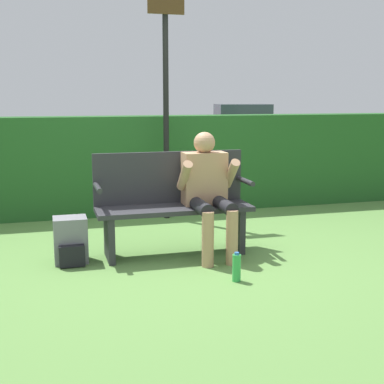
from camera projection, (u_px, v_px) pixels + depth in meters
name	position (u px, v px, depth m)	size (l,w,h in m)	color
ground_plane	(175.00, 254.00, 5.25)	(40.00, 40.00, 0.00)	#5B8942
hedge_back	(138.00, 165.00, 7.06)	(12.00, 0.45, 1.28)	#235623
park_bench	(173.00, 204.00, 5.23)	(1.51, 0.45, 0.99)	#2D2D33
person_seated	(208.00, 187.00, 5.14)	(0.56, 0.66, 1.19)	tan
backpack	(71.00, 241.00, 4.96)	(0.31, 0.34, 0.43)	slate
water_bottle	(237.00, 268.00, 4.47)	(0.07, 0.07, 0.25)	green
signpost	(166.00, 89.00, 6.52)	(0.45, 0.09, 2.80)	black
parked_car	(242.00, 122.00, 18.97)	(4.03, 2.16, 1.24)	maroon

